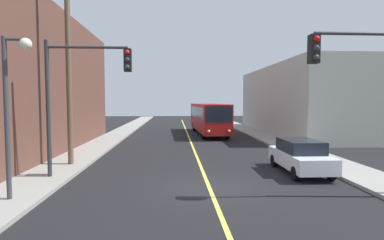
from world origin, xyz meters
name	(u,v)px	position (x,y,z in m)	size (l,w,h in m)	color
ground_plane	(209,187)	(0.00, 0.00, 0.00)	(120.00, 120.00, 0.00)	black
sidewalk_left	(93,149)	(-7.25, 10.00, 0.07)	(2.50, 90.00, 0.15)	gray
sidewalk_right	(290,147)	(7.25, 10.00, 0.07)	(2.50, 90.00, 0.15)	gray
lane_stripe_center	(190,140)	(0.00, 15.00, 0.01)	(0.16, 60.00, 0.01)	#D8CC4C
building_right_warehouse	(319,100)	(14.49, 20.68, 3.59)	(12.00, 21.57, 7.18)	#B2B2A8
city_bus	(208,117)	(2.20, 19.95, 1.82)	(3.06, 12.24, 3.20)	maroon
parked_car_white	(300,156)	(4.72, 2.24, 0.84)	(1.85, 4.42, 1.62)	silver
utility_pole_near	(68,44)	(-6.92, 4.28, 6.45)	(2.40, 0.28, 11.54)	brown
traffic_signal_left_corner	(83,83)	(-5.41, 1.56, 4.30)	(3.75, 0.48, 6.00)	#2D2D33
traffic_signal_right_corner	(367,78)	(5.41, -1.75, 4.30)	(3.75, 0.48, 6.00)	#2D2D33
street_lamp_left	(13,94)	(-6.83, -1.59, 3.74)	(0.98, 0.40, 5.50)	#38383D
fire_hydrant	(304,147)	(6.85, 6.70, 0.58)	(0.44, 0.26, 0.84)	red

